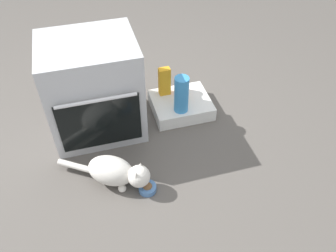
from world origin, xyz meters
name	(u,v)px	position (x,y,z in m)	size (l,w,h in m)	color
ground	(111,159)	(0.00, 0.00, 0.00)	(8.00, 8.00, 0.00)	#56514C
oven	(94,89)	(-0.02, 0.36, 0.37)	(0.65, 0.59, 0.74)	#B7BABF
pantry_cabinet	(181,105)	(0.64, 0.37, 0.06)	(0.46, 0.39, 0.11)	white
food_bowl	(148,188)	(0.19, -0.34, 0.03)	(0.12, 0.12, 0.07)	#4C7AB7
cat	(116,172)	(0.01, -0.22, 0.11)	(0.58, 0.41, 0.21)	silver
juice_carton	(164,81)	(0.53, 0.49, 0.23)	(0.09, 0.06, 0.24)	orange
sauce_jar	(180,84)	(0.66, 0.48, 0.18)	(0.08, 0.08, 0.14)	#D16023
water_bottle	(181,94)	(0.60, 0.25, 0.26)	(0.11, 0.11, 0.30)	#388CD1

